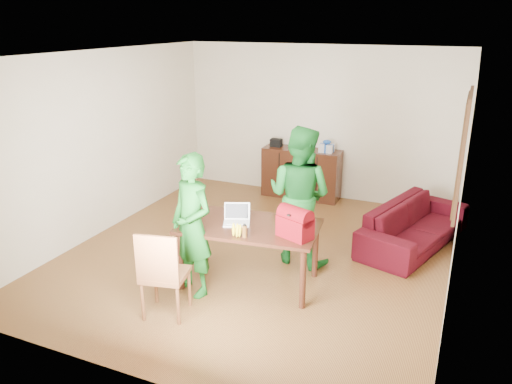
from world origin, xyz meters
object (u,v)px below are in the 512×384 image
at_px(red_bag, 295,225).
at_px(person_near, 192,226).
at_px(person_far, 299,196).
at_px(laptop, 237,221).
at_px(chair, 166,290).
at_px(sofa, 414,225).
at_px(bottle, 245,231).
at_px(table, 249,232).

bearing_deg(red_bag, person_near, -142.00).
bearing_deg(person_near, person_far, 77.98).
bearing_deg(laptop, chair, -135.18).
xyz_separation_m(chair, person_far, (0.90, 1.83, 0.62)).
distance_m(chair, sofa, 3.73).
height_order(person_near, sofa, person_near).
height_order(chair, red_bag, red_bag).
bearing_deg(sofa, chair, 159.89).
height_order(bottle, red_bag, red_bag).
bearing_deg(bottle, person_far, 78.10).
xyz_separation_m(laptop, red_bag, (0.77, -0.08, 0.10)).
distance_m(person_near, laptop, 0.56).
relative_size(chair, laptop, 2.77).
xyz_separation_m(person_near, sofa, (2.25, 2.40, -0.55)).
bearing_deg(bottle, sofa, 54.61).
distance_m(table, person_far, 0.93).
height_order(table, person_far, person_far).
distance_m(chair, laptop, 1.17).
relative_size(laptop, sofa, 0.18).
relative_size(person_far, bottle, 11.55).
height_order(chair, sofa, chair).
bearing_deg(person_near, sofa, 68.89).
bearing_deg(chair, red_bag, 24.47).
height_order(table, person_near, person_near).
xyz_separation_m(person_near, laptop, (0.37, 0.42, -0.04)).
height_order(chair, person_near, person_near).
bearing_deg(person_far, sofa, -131.10).
bearing_deg(red_bag, chair, -121.48).
bearing_deg(laptop, person_near, -153.84).
bearing_deg(sofa, red_bag, 169.40).
relative_size(person_near, laptop, 4.61).
xyz_separation_m(person_near, bottle, (0.62, 0.11, -0.00)).
relative_size(bottle, red_bag, 0.41).
distance_m(chair, person_far, 2.13).
xyz_separation_m(chair, person_near, (0.04, 0.55, 0.55)).
relative_size(table, bottle, 10.92).
bearing_deg(bottle, table, 105.72).
bearing_deg(chair, person_far, 51.25).
bearing_deg(person_far, table, 77.29).
height_order(chair, laptop, chair).
height_order(table, red_bag, red_bag).
xyz_separation_m(table, chair, (-0.56, -1.00, -0.38)).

